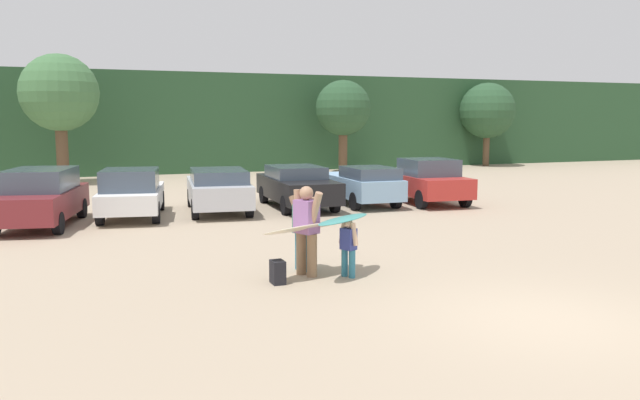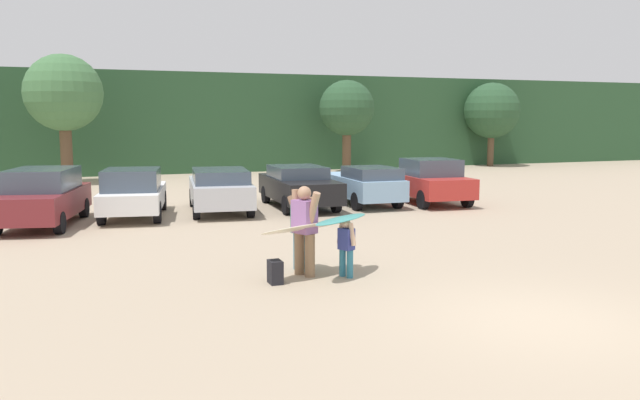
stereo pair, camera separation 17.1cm
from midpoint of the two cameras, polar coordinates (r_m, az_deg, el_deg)
ground_plane at (r=10.67m, az=19.70°, el=-10.19°), size 120.00×120.00×0.00m
hillside_ridge at (r=42.94m, az=-11.76°, el=6.86°), size 108.00×12.00×5.78m
tree_center at (r=32.95m, az=-21.99°, el=8.87°), size 3.67×3.67×6.20m
tree_center_right at (r=37.17m, az=2.57°, el=8.22°), size 3.22×3.22×5.37m
tree_left at (r=43.59m, az=15.35°, el=7.75°), size 3.66×3.66×5.49m
parked_car_maroon at (r=20.23m, az=-23.52°, el=0.30°), size 2.76×4.80×1.69m
parked_car_white at (r=20.91m, az=-16.26°, el=0.67°), size 2.51×4.59×1.58m
parked_car_silver at (r=21.56m, az=-8.79°, el=1.04°), size 2.45×4.79×1.47m
parked_car_black at (r=22.41m, az=-1.72°, el=1.31°), size 2.14×4.84×1.46m
parked_car_sky_blue at (r=23.14m, az=4.14°, el=1.44°), size 1.88×4.48×1.44m
parked_car_red at (r=23.76m, az=10.08°, el=1.71°), size 2.23×4.08×1.67m
person_adult at (r=12.62m, az=-1.03°, el=-2.30°), size 0.48×0.76×1.81m
person_child at (r=12.56m, az=2.78°, el=-4.04°), size 0.31×0.49×1.17m
person_companion at (r=13.08m, az=-1.24°, el=-2.41°), size 0.45×0.75×1.63m
surfboard_cream at (r=12.56m, az=-0.74°, el=-2.45°), size 2.35×1.42×0.28m
surfboard_teal at (r=12.46m, az=2.33°, el=-1.75°), size 1.71×1.48×0.10m
backpack_dropped at (r=12.18m, az=-3.66°, el=-6.50°), size 0.24×0.34×0.45m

